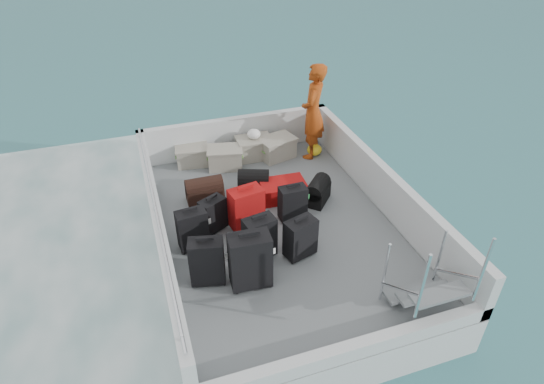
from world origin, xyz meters
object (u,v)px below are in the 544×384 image
Objects in this scene: suitcase_0 at (207,262)px; suitcase_1 at (193,230)px; suitcase_3 at (250,261)px; suitcase_5 at (246,209)px; crate_2 at (254,149)px; suitcase_6 at (300,238)px; suitcase_4 at (260,238)px; suitcase_8 at (283,190)px; suitcase_7 at (293,204)px; passenger at (313,112)px; crate_0 at (192,156)px; crate_1 at (225,159)px; crate_3 at (277,148)px; suitcase_2 at (213,215)px.

suitcase_0 is 1.09× the size of suitcase_1.
suitcase_1 is 0.79× the size of suitcase_3.
suitcase_5 is (0.84, 0.21, 0.02)m from suitcase_1.
crate_2 is (1.49, 2.91, -0.15)m from suitcase_0.
suitcase_6 is at bearing -67.95° from suitcase_5.
suitcase_4 is 1.46m from suitcase_8.
suitcase_0 is at bearing -140.01° from suitcase_5.
suitcase_0 reaches higher than suitcase_8.
suitcase_6 is at bearing 17.78° from suitcase_0.
suitcase_8 is at bearing 57.32° from suitcase_0.
passenger reaches higher than suitcase_7.
crate_0 is (-1.21, 1.53, 0.02)m from suitcase_8.
crate_3 is at bearing 2.63° from crate_1.
suitcase_0 is 1.14× the size of crate_1.
crate_2 is at bearing -5.68° from crate_0.
suitcase_8 is at bearing 25.92° from suitcase_5.
crate_1 is at bearing -177.37° from crate_3.
suitcase_1 reaches higher than crate_1.
suitcase_3 is at bearing -87.10° from crate_0.
suitcase_0 is 1.01× the size of suitcase_5.
suitcase_6 reaches higher than crate_2.
suitcase_2 is 0.86× the size of suitcase_4.
suitcase_3 is 3.30m from crate_3.
crate_2 is at bearing 69.74° from suitcase_6.
crate_2 is (-0.06, 1.41, 0.04)m from suitcase_8.
crate_0 is at bearing 117.84° from suitcase_7.
suitcase_4 is 1.03× the size of crate_2.
suitcase_5 is 1.23× the size of crate_0.
suitcase_0 is 1.24× the size of suitcase_2.
suitcase_0 is 2.87m from crate_1.
suitcase_0 is 0.73m from suitcase_1.
suitcase_7 is at bearing 44.50° from suitcase_0.
suitcase_2 is 1.80m from crate_1.
passenger is (1.05, -0.25, 0.70)m from crate_2.
suitcase_7 is at bearing 0.84° from suitcase_1.
crate_2 is at bearing 161.87° from crate_3.
suitcase_6 is 1.03× the size of suitcase_7.
suitcase_1 is at bearing -19.29° from passenger.
crate_2 is (0.98, 3.12, -0.21)m from suitcase_3.
suitcase_1 is 1.15× the size of suitcase_2.
passenger reaches higher than suitcase_3.
suitcase_5 reaches higher than suitcase_7.
passenger is at bearing -2.52° from crate_1.
suitcase_7 is (1.20, -0.12, 0.02)m from suitcase_2.
suitcase_6 is at bearing 173.32° from suitcase_8.
crate_1 reaches higher than suitcase_8.
suitcase_2 is 0.94× the size of suitcase_7.
crate_3 is at bearing 40.82° from suitcase_1.
suitcase_3 is 1.28× the size of crate_3.
suitcase_1 reaches higher than crate_2.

